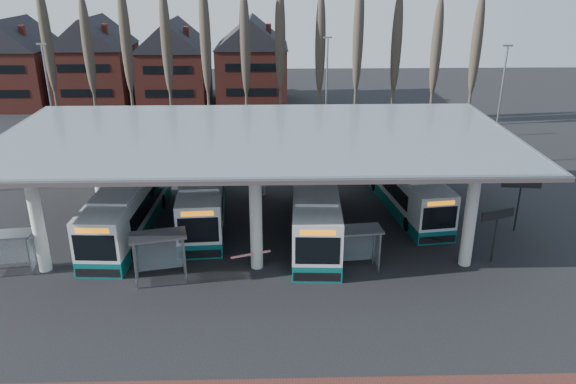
{
  "coord_description": "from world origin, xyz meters",
  "views": [
    {
      "loc": [
        1.02,
        -25.81,
        15.99
      ],
      "look_at": [
        1.9,
        7.0,
        2.79
      ],
      "focal_mm": 35.0,
      "sensor_mm": 36.0,
      "label": 1
    }
  ],
  "objects_px": {
    "bus_1": "(204,194)",
    "shelter_2": "(356,239)",
    "bus_3": "(405,187)",
    "bus_0": "(129,207)",
    "shelter_0": "(9,243)",
    "shelter_1": "(159,246)",
    "bus_2": "(315,207)"
  },
  "relations": [
    {
      "from": "bus_1",
      "to": "bus_3",
      "type": "distance_m",
      "value": 14.11
    },
    {
      "from": "bus_3",
      "to": "shelter_0",
      "type": "height_order",
      "value": "bus_3"
    },
    {
      "from": "bus_2",
      "to": "shelter_1",
      "type": "relative_size",
      "value": 4.01
    },
    {
      "from": "bus_1",
      "to": "shelter_2",
      "type": "xyz_separation_m",
      "value": [
        9.33,
        -7.62,
        0.25
      ]
    },
    {
      "from": "bus_1",
      "to": "shelter_0",
      "type": "height_order",
      "value": "bus_1"
    },
    {
      "from": "bus_0",
      "to": "shelter_2",
      "type": "distance_m",
      "value": 14.97
    },
    {
      "from": "bus_0",
      "to": "shelter_0",
      "type": "xyz_separation_m",
      "value": [
        -5.35,
        -5.24,
        0.13
      ]
    },
    {
      "from": "bus_0",
      "to": "shelter_0",
      "type": "relative_size",
      "value": 4.59
    },
    {
      "from": "shelter_2",
      "to": "bus_0",
      "type": "bearing_deg",
      "value": 151.95
    },
    {
      "from": "bus_1",
      "to": "shelter_1",
      "type": "relative_size",
      "value": 3.9
    },
    {
      "from": "bus_3",
      "to": "shelter_2",
      "type": "xyz_separation_m",
      "value": [
        -4.74,
        -8.75,
        0.35
      ]
    },
    {
      "from": "bus_1",
      "to": "shelter_2",
      "type": "bearing_deg",
      "value": -43.0
    },
    {
      "from": "bus_1",
      "to": "shelter_1",
      "type": "distance_m",
      "value": 8.53
    },
    {
      "from": "bus_0",
      "to": "shelter_1",
      "type": "bearing_deg",
      "value": -60.51
    },
    {
      "from": "bus_0",
      "to": "bus_2",
      "type": "xyz_separation_m",
      "value": [
        11.98,
        -0.54,
        0.06
      ]
    },
    {
      "from": "bus_1",
      "to": "shelter_2",
      "type": "relative_size",
      "value": 4.31
    },
    {
      "from": "bus_2",
      "to": "shelter_1",
      "type": "height_order",
      "value": "bus_2"
    },
    {
      "from": "bus_1",
      "to": "shelter_2",
      "type": "distance_m",
      "value": 12.05
    },
    {
      "from": "shelter_2",
      "to": "bus_3",
      "type": "bearing_deg",
      "value": 55.22
    },
    {
      "from": "bus_0",
      "to": "shelter_2",
      "type": "relative_size",
      "value": 4.28
    },
    {
      "from": "shelter_2",
      "to": "shelter_1",
      "type": "bearing_deg",
      "value": 177.8
    },
    {
      "from": "bus_0",
      "to": "bus_1",
      "type": "relative_size",
      "value": 0.99
    },
    {
      "from": "bus_3",
      "to": "shelter_2",
      "type": "distance_m",
      "value": 9.95
    },
    {
      "from": "shelter_0",
      "to": "bus_1",
      "type": "bearing_deg",
      "value": 29.29
    },
    {
      "from": "bus_1",
      "to": "shelter_2",
      "type": "height_order",
      "value": "bus_1"
    },
    {
      "from": "bus_2",
      "to": "shelter_1",
      "type": "distance_m",
      "value": 10.58
    },
    {
      "from": "shelter_0",
      "to": "shelter_2",
      "type": "height_order",
      "value": "shelter_2"
    },
    {
      "from": "bus_3",
      "to": "shelter_1",
      "type": "xyz_separation_m",
      "value": [
        -15.52,
        -9.52,
        0.48
      ]
    },
    {
      "from": "bus_3",
      "to": "shelter_1",
      "type": "relative_size",
      "value": 3.69
    },
    {
      "from": "shelter_1",
      "to": "shelter_2",
      "type": "relative_size",
      "value": 1.1
    },
    {
      "from": "shelter_1",
      "to": "shelter_2",
      "type": "height_order",
      "value": "shelter_1"
    },
    {
      "from": "bus_1",
      "to": "shelter_0",
      "type": "distance_m",
      "value": 12.34
    }
  ]
}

